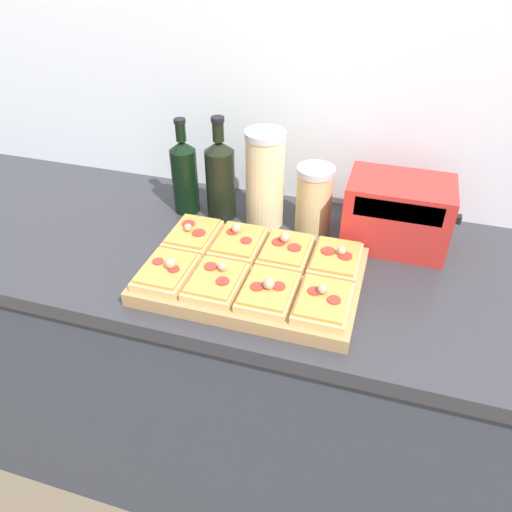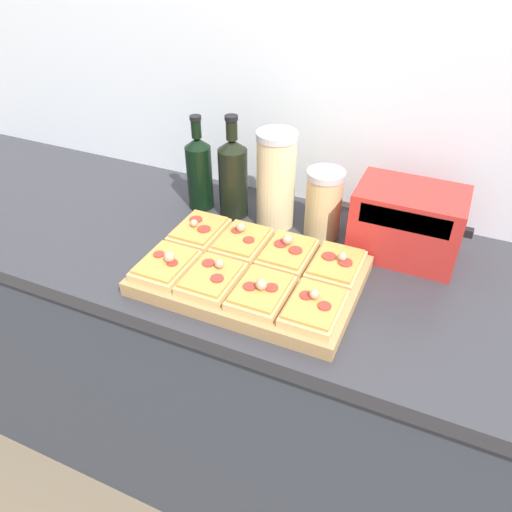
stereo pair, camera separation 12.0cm
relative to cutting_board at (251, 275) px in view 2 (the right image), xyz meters
The scene contains 16 objects.
wall_back 0.56m from the cutting_board, 88.17° to the left, with size 6.00×0.06×2.50m.
kitchen_counter 0.50m from the cutting_board, 82.55° to the left, with size 2.63×0.67×0.93m.
cutting_board is the anchor object (origin of this frame).
pizza_slice_back_left 0.21m from the cutting_board, 156.30° to the left, with size 0.11×0.15×0.05m.
pizza_slice_back_midleft 0.11m from the cutting_board, 127.11° to the left, with size 0.11×0.15×0.05m.
pizza_slice_back_midright 0.11m from the cutting_board, 53.17° to the left, with size 0.11×0.15×0.05m.
pizza_slice_back_right 0.21m from the cutting_board, 23.73° to the left, with size 0.11×0.15×0.05m.
pizza_slice_front_left 0.21m from the cutting_board, 156.21° to the right, with size 0.11×0.15×0.05m.
pizza_slice_front_midleft 0.11m from the cutting_board, 127.32° to the right, with size 0.11×0.15×0.05m.
pizza_slice_front_midright 0.11m from the cutting_board, 52.86° to the right, with size 0.11×0.15×0.05m.
pizza_slice_front_right 0.21m from the cutting_board, 23.66° to the right, with size 0.11×0.15×0.05m.
olive_oil_bottle 0.40m from the cutting_board, 136.72° to the left, with size 0.07×0.07×0.28m.
wine_bottle 0.34m from the cutting_board, 123.35° to the left, with size 0.08×0.08×0.30m.
grain_jar_tall 0.30m from the cutting_board, 100.02° to the left, with size 0.11×0.11×0.27m.
grain_jar_short 0.29m from the cutting_board, 71.43° to the left, with size 0.10×0.10×0.19m.
toaster_oven 0.42m from the cutting_board, 40.84° to the left, with size 0.29×0.17×0.18m.
Camera 2 is at (0.38, -0.65, 1.69)m, focal length 35.00 mm.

